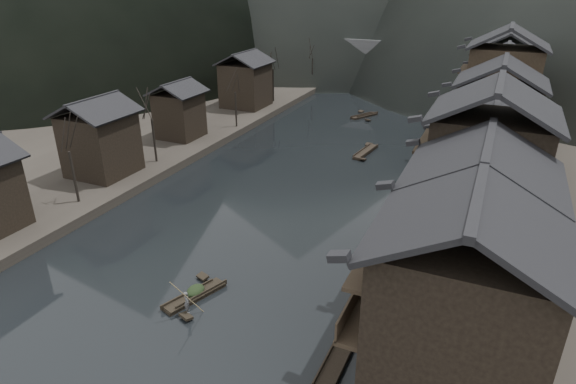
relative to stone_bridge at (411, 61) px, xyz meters
The scene contains 12 objects.
water 72.18m from the stone_bridge, 90.00° to the right, with size 300.00×300.00×0.00m, color black.
left_bank 47.64m from the stone_bridge, 137.56° to the right, with size 40.00×200.00×1.20m, color #2D2823.
stilt_houses 55.59m from the stone_bridge, 71.85° to the right, with size 9.00×67.60×16.18m.
left_houses 55.79m from the stone_bridge, 111.56° to the right, with size 8.10×53.20×8.73m.
bare_trees 47.00m from the stone_bridge, 111.21° to the right, with size 3.81×75.33×7.63m.
moored_sampans 52.12m from the stone_bridge, 76.80° to the right, with size 2.89×61.01×0.47m.
midriver_boats 26.11m from the stone_bridge, 84.93° to the right, with size 9.83×39.72×0.45m.
stone_bridge is the anchor object (origin of this frame).
hero_sampan 75.80m from the stone_bridge, 89.80° to the right, with size 2.60×5.16×0.44m.
cargo_heap 75.54m from the stone_bridge, 89.86° to the right, with size 1.14×1.49×0.68m, color black.
boatman 77.45m from the stone_bridge, 89.36° to the right, with size 0.58×0.38×1.60m, color #555658.
bamboo_pole 77.37m from the stone_bridge, 89.21° to the right, with size 0.06×0.06×3.97m, color #8C7A51.
Camera 1 is at (17.46, -26.17, 20.63)m, focal length 30.00 mm.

